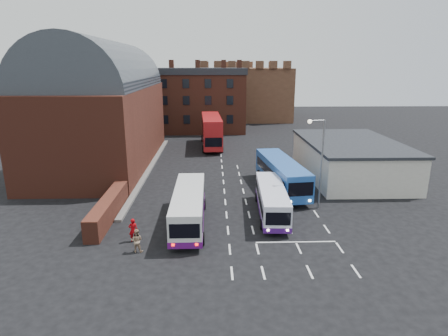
{
  "coord_description": "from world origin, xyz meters",
  "views": [
    {
      "loc": [
        -1.13,
        -28.35,
        12.85
      ],
      "look_at": [
        0.0,
        10.0,
        2.2
      ],
      "focal_mm": 30.0,
      "sensor_mm": 36.0,
      "label": 1
    }
  ],
  "objects_px": {
    "bus_white_outbound": "(189,205)",
    "pedestrian_beige": "(137,241)",
    "bus_white_inbound": "(272,199)",
    "bus_red_double": "(212,131)",
    "street_lamp": "(319,156)",
    "bus_blue": "(281,173)",
    "pedestrian_red": "(133,230)"
  },
  "relations": [
    {
      "from": "street_lamp",
      "to": "pedestrian_beige",
      "type": "bearing_deg",
      "value": -151.95
    },
    {
      "from": "bus_white_outbound",
      "to": "street_lamp",
      "type": "bearing_deg",
      "value": 15.47
    },
    {
      "from": "pedestrian_red",
      "to": "bus_red_double",
      "type": "bearing_deg",
      "value": -111.55
    },
    {
      "from": "street_lamp",
      "to": "pedestrian_beige",
      "type": "height_order",
      "value": "street_lamp"
    },
    {
      "from": "bus_white_outbound",
      "to": "pedestrian_red",
      "type": "xyz_separation_m",
      "value": [
        -3.98,
        -3.02,
        -0.79
      ]
    },
    {
      "from": "bus_white_outbound",
      "to": "bus_red_double",
      "type": "bearing_deg",
      "value": 86.21
    },
    {
      "from": "bus_white_inbound",
      "to": "street_lamp",
      "type": "distance_m",
      "value": 5.77
    },
    {
      "from": "street_lamp",
      "to": "bus_white_inbound",
      "type": "bearing_deg",
      "value": -161.3
    },
    {
      "from": "pedestrian_beige",
      "to": "street_lamp",
      "type": "bearing_deg",
      "value": -144.53
    },
    {
      "from": "bus_white_inbound",
      "to": "bus_red_double",
      "type": "height_order",
      "value": "bus_red_double"
    },
    {
      "from": "bus_blue",
      "to": "bus_red_double",
      "type": "xyz_separation_m",
      "value": [
        -7.38,
        21.61,
        0.74
      ]
    },
    {
      "from": "bus_red_double",
      "to": "pedestrian_red",
      "type": "bearing_deg",
      "value": 77.45
    },
    {
      "from": "bus_blue",
      "to": "street_lamp",
      "type": "distance_m",
      "value": 6.57
    },
    {
      "from": "pedestrian_red",
      "to": "bus_blue",
      "type": "bearing_deg",
      "value": -150.32
    },
    {
      "from": "bus_blue",
      "to": "bus_red_double",
      "type": "bearing_deg",
      "value": -78.01
    },
    {
      "from": "bus_white_outbound",
      "to": "pedestrian_beige",
      "type": "distance_m",
      "value": 5.84
    },
    {
      "from": "pedestrian_beige",
      "to": "bus_white_outbound",
      "type": "bearing_deg",
      "value": -118.6
    },
    {
      "from": "bus_blue",
      "to": "street_lamp",
      "type": "xyz_separation_m",
      "value": [
        2.32,
        -5.3,
        3.1
      ]
    },
    {
      "from": "pedestrian_red",
      "to": "pedestrian_beige",
      "type": "bearing_deg",
      "value": 97.72
    },
    {
      "from": "bus_red_double",
      "to": "bus_white_outbound",
      "type": "bearing_deg",
      "value": 83.91
    },
    {
      "from": "bus_blue",
      "to": "pedestrian_red",
      "type": "distance_m",
      "value": 17.57
    },
    {
      "from": "bus_white_inbound",
      "to": "street_lamp",
      "type": "height_order",
      "value": "street_lamp"
    },
    {
      "from": "bus_white_outbound",
      "to": "bus_white_inbound",
      "type": "distance_m",
      "value": 7.36
    },
    {
      "from": "bus_red_double",
      "to": "street_lamp",
      "type": "bearing_deg",
      "value": 107.15
    },
    {
      "from": "pedestrian_beige",
      "to": "bus_red_double",
      "type": "bearing_deg",
      "value": -91.06
    },
    {
      "from": "bus_red_double",
      "to": "street_lamp",
      "type": "relative_size",
      "value": 1.51
    },
    {
      "from": "bus_red_double",
      "to": "pedestrian_red",
      "type": "xyz_separation_m",
      "value": [
        -5.78,
        -33.2,
        -1.72
      ]
    },
    {
      "from": "bus_white_outbound",
      "to": "bus_red_double",
      "type": "distance_m",
      "value": 30.25
    },
    {
      "from": "bus_blue",
      "to": "pedestrian_beige",
      "type": "distance_m",
      "value": 18.3
    },
    {
      "from": "bus_red_double",
      "to": "pedestrian_red",
      "type": "relative_size",
      "value": 6.87
    },
    {
      "from": "bus_white_outbound",
      "to": "bus_blue",
      "type": "bearing_deg",
      "value": 42.63
    },
    {
      "from": "bus_white_inbound",
      "to": "bus_blue",
      "type": "distance_m",
      "value": 7.09
    }
  ]
}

